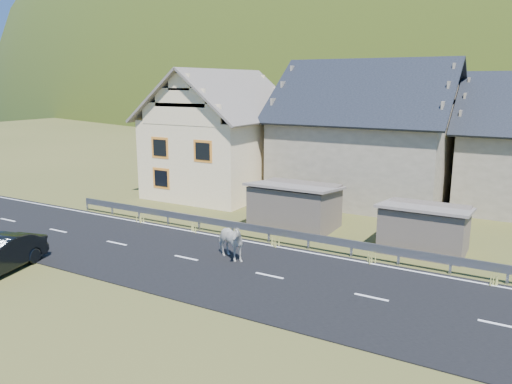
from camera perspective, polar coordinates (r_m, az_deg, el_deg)
The scene contains 10 objects.
ground at distance 19.46m, azimuth 1.54°, elevation -9.64°, with size 160.00×160.00×0.00m, color #40451C.
road at distance 19.45m, azimuth 1.54°, elevation -9.59°, with size 60.00×7.00×0.04m, color black.
lane_markings at distance 19.44m, azimuth 1.55°, elevation -9.52°, with size 60.00×6.60×0.01m, color silver.
guardrail at distance 22.39m, azimuth 6.01°, elevation -5.17°, with size 28.10×0.09×0.75m.
shed_left at distance 25.51m, azimuth 4.47°, elevation -1.69°, with size 4.30×3.30×2.40m, color #6D5F52.
shed_right at distance 23.16m, azimuth 18.67°, elevation -4.05°, with size 3.80×2.90×2.20m, color #6D5F52.
house_cream at distance 33.60m, azimuth -3.88°, elevation 7.37°, with size 7.80×9.80×8.30m.
house_stone_a at distance 32.45m, azimuth 12.67°, elevation 7.41°, with size 10.80×9.80×8.90m.
conifer_patch at distance 141.01m, azimuth 2.92°, elevation 11.91°, with size 76.00×50.00×28.00m, color black.
horse at distance 20.93m, azimuth -3.15°, elevation -5.59°, with size 1.90×0.87×1.61m, color beige.
Camera 1 is at (8.45, -15.92, 7.32)m, focal length 35.00 mm.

